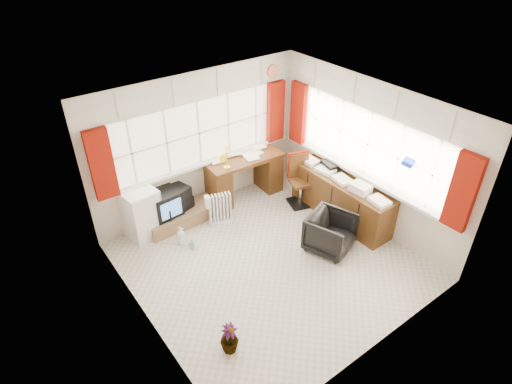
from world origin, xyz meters
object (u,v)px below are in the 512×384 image
(desk, at_px, (242,174))
(mini_fridge, at_px, (141,213))
(desk_lamp, at_px, (226,151))
(crt_tv, at_px, (164,203))
(task_chair, at_px, (299,177))
(credenza, at_px, (341,198))
(office_chair, at_px, (330,233))
(tv_bench, at_px, (185,215))
(radiator, at_px, (220,211))

(desk, distance_m, mini_fridge, 2.03)
(desk_lamp, relative_size, crt_tv, 0.89)
(task_chair, relative_size, mini_fridge, 1.13)
(crt_tv, relative_size, mini_fridge, 0.60)
(desk_lamp, height_order, task_chair, desk_lamp)
(desk, bearing_deg, credenza, -58.67)
(mini_fridge, bearing_deg, office_chair, -43.35)
(desk, xyz_separation_m, desk_lamp, (-0.45, -0.19, 0.70))
(office_chair, bearing_deg, desk, 76.18)
(task_chair, height_order, tv_bench, task_chair)
(radiator, distance_m, crt_tv, 0.96)
(crt_tv, bearing_deg, office_chair, -48.92)
(tv_bench, bearing_deg, desk_lamp, -7.39)
(task_chair, height_order, office_chair, task_chair)
(desk, xyz_separation_m, task_chair, (0.71, -0.79, 0.06))
(desk, xyz_separation_m, mini_fridge, (-2.03, -0.00, -0.03))
(tv_bench, bearing_deg, office_chair, -53.33)
(task_chair, distance_m, mini_fridge, 2.86)
(radiator, height_order, credenza, credenza)
(desk, relative_size, office_chair, 2.15)
(credenza, distance_m, tv_bench, 2.75)
(task_chair, xyz_separation_m, radiator, (-1.54, 0.30, -0.28))
(task_chair, distance_m, office_chair, 1.43)
(crt_tv, bearing_deg, tv_bench, -11.75)
(task_chair, height_order, radiator, task_chair)
(office_chair, distance_m, credenza, 0.92)
(task_chair, xyz_separation_m, office_chair, (-0.50, -1.33, -0.21))
(credenza, bearing_deg, desk, 121.33)
(credenza, bearing_deg, desk_lamp, 135.37)
(desk_lamp, height_order, radiator, desk_lamp)
(desk, bearing_deg, crt_tv, -179.50)
(task_chair, distance_m, credenza, 0.86)
(office_chair, xyz_separation_m, credenza, (0.76, 0.52, 0.08))
(task_chair, xyz_separation_m, crt_tv, (-2.33, 0.78, -0.05))
(office_chair, distance_m, radiator, 1.93)
(desk_lamp, relative_size, radiator, 0.79)
(task_chair, height_order, crt_tv, task_chair)
(desk_lamp, bearing_deg, crt_tv, 171.42)
(radiator, height_order, tv_bench, radiator)
(tv_bench, xyz_separation_m, mini_fridge, (-0.73, 0.08, 0.31))
(tv_bench, height_order, mini_fridge, mini_fridge)
(office_chair, height_order, radiator, office_chair)
(task_chair, relative_size, tv_bench, 0.71)
(desk_lamp, distance_m, tv_bench, 1.35)
(desk_lamp, distance_m, credenza, 2.15)
(crt_tv, bearing_deg, desk_lamp, -8.58)
(desk_lamp, bearing_deg, mini_fridge, 173.12)
(office_chair, bearing_deg, crt_tv, 111.49)
(desk, distance_m, tv_bench, 1.35)
(desk, bearing_deg, radiator, -149.02)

